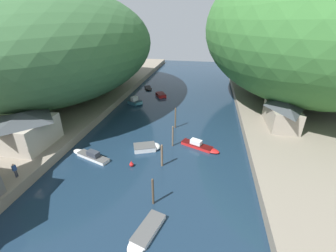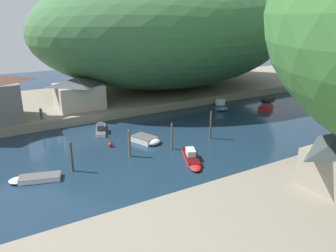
% 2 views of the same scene
% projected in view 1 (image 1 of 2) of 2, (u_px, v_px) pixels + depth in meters
% --- Properties ---
extents(water_surface, '(130.00, 130.00, 0.00)m').
position_uv_depth(water_surface, '(167.00, 130.00, 37.34)').
color(water_surface, '#192D42').
rests_on(water_surface, ground).
extents(left_bank, '(22.00, 120.00, 1.26)m').
position_uv_depth(left_bank, '(42.00, 116.00, 40.87)').
color(left_bank, gray).
rests_on(left_bank, ground).
extents(right_bank, '(22.00, 120.00, 1.26)m').
position_uv_depth(right_bank, '(321.00, 139.00, 33.26)').
color(right_bank, gray).
rests_on(right_bank, ground).
extents(hillside_left, '(36.70, 51.39, 21.23)m').
position_uv_depth(hillside_left, '(56.00, 45.00, 44.72)').
color(hillside_left, '#3D6B3D').
rests_on(hillside_left, left_bank).
extents(hillside_right, '(39.26, 54.97, 27.09)m').
position_uv_depth(hillside_right, '(308.00, 29.00, 43.56)').
color(hillside_right, '#387033').
rests_on(hillside_right, right_bank).
extents(boathouse_shed, '(6.46, 7.15, 4.71)m').
position_uv_depth(boathouse_shed, '(25.00, 129.00, 29.50)').
color(boathouse_shed, '#B2A899').
rests_on(boathouse_shed, left_bank).
extents(right_bank_cottage, '(4.33, 8.31, 4.66)m').
position_uv_depth(right_bank_cottage, '(282.00, 111.00, 35.10)').
color(right_bank_cottage, gray).
rests_on(right_bank_cottage, right_bank).
extents(boat_red_skiff, '(6.12, 3.16, 1.15)m').
position_uv_depth(boat_red_skiff, '(90.00, 155.00, 29.84)').
color(boat_red_skiff, white).
rests_on(boat_red_skiff, water_surface).
extents(boat_far_right_bank, '(3.38, 4.12, 0.71)m').
position_uv_depth(boat_far_right_bank, '(160.00, 94.00, 53.21)').
color(boat_far_right_bank, red).
rests_on(boat_far_right_bank, water_surface).
extents(boat_cabin_cruiser, '(2.74, 4.85, 0.46)m').
position_uv_depth(boat_cabin_cruiser, '(145.00, 234.00, 19.17)').
color(boat_cabin_cruiser, white).
rests_on(boat_cabin_cruiser, water_surface).
extents(boat_white_cruiser, '(2.84, 4.05, 0.45)m').
position_uv_depth(boat_white_cruiser, '(148.00, 88.00, 58.15)').
color(boat_white_cruiser, black).
rests_on(boat_white_cruiser, water_surface).
extents(boat_near_quay, '(5.76, 3.45, 1.10)m').
position_uv_depth(boat_near_quay, '(200.00, 146.00, 31.99)').
color(boat_near_quay, red).
rests_on(boat_near_quay, water_surface).
extents(boat_small_dinghy, '(4.16, 3.16, 0.69)m').
position_uv_depth(boat_small_dinghy, '(148.00, 147.00, 31.70)').
color(boat_small_dinghy, white).
rests_on(boat_small_dinghy, water_surface).
extents(boat_navy_launch, '(3.80, 3.29, 1.59)m').
position_uv_depth(boat_navy_launch, '(136.00, 102.00, 48.12)').
color(boat_navy_launch, teal).
rests_on(boat_navy_launch, water_surface).
extents(mooring_post_second, '(0.23, 0.23, 3.12)m').
position_uv_depth(mooring_post_second, '(153.00, 191.00, 21.92)').
color(mooring_post_second, '#4C3D2D').
rests_on(mooring_post_second, water_surface).
extents(mooring_post_middle, '(0.28, 0.28, 3.08)m').
position_uv_depth(mooring_post_middle, '(162.00, 155.00, 27.64)').
color(mooring_post_middle, brown).
rests_on(mooring_post_middle, water_surface).
extents(mooring_post_fourth, '(0.22, 0.22, 3.20)m').
position_uv_depth(mooring_post_fourth, '(173.00, 136.00, 31.99)').
color(mooring_post_fourth, brown).
rests_on(mooring_post_fourth, water_surface).
extents(mooring_post_farthest, '(0.24, 0.24, 3.60)m').
position_uv_depth(mooring_post_farthest, '(175.00, 118.00, 37.27)').
color(mooring_post_farthest, brown).
rests_on(mooring_post_farthest, water_surface).
extents(channel_buoy_near, '(0.54, 0.54, 0.81)m').
position_uv_depth(channel_buoy_near, '(131.00, 164.00, 28.05)').
color(channel_buoy_near, red).
rests_on(channel_buoy_near, water_surface).
extents(person_on_quay, '(0.27, 0.41, 1.69)m').
position_uv_depth(person_on_quay, '(15.00, 169.00, 23.98)').
color(person_on_quay, '#282D3D').
rests_on(person_on_quay, left_bank).
extents(person_by_boathouse, '(0.27, 0.41, 1.69)m').
position_uv_depth(person_by_boathouse, '(45.00, 141.00, 29.56)').
color(person_by_boathouse, '#282D3D').
rests_on(person_by_boathouse, left_bank).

